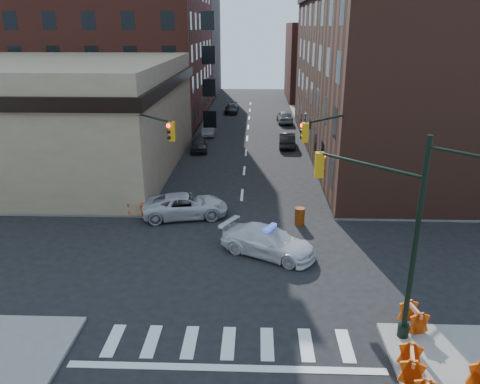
# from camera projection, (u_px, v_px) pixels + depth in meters

# --- Properties ---
(ground) EXTENTS (140.00, 140.00, 0.00)m
(ground) POSITION_uv_depth(u_px,v_px,m) (236.00, 260.00, 24.49)
(ground) COLOR black
(ground) RESTS_ON ground
(sidewalk_nw) EXTENTS (34.00, 54.50, 0.15)m
(sidewalk_nw) POSITION_uv_depth(u_px,v_px,m) (57.00, 127.00, 56.06)
(sidewalk_nw) COLOR gray
(sidewalk_nw) RESTS_ON ground
(sidewalk_ne) EXTENTS (34.00, 54.50, 0.15)m
(sidewalk_ne) POSITION_uv_depth(u_px,v_px,m) (445.00, 130.00, 54.52)
(sidewalk_ne) COLOR gray
(sidewalk_ne) RESTS_ON ground
(bank_building) EXTENTS (22.00, 22.00, 9.00)m
(bank_building) POSITION_uv_depth(u_px,v_px,m) (42.00, 115.00, 39.08)
(bank_building) COLOR tan
(bank_building) RESTS_ON ground
(apartment_block) EXTENTS (25.00, 25.00, 24.00)m
(apartment_block) POSITION_uv_depth(u_px,v_px,m) (103.00, 22.00, 58.72)
(apartment_block) COLOR #58251B
(apartment_block) RESTS_ON ground
(commercial_row_ne) EXTENTS (14.00, 34.00, 14.00)m
(commercial_row_ne) POSITION_uv_depth(u_px,v_px,m) (388.00, 79.00, 42.88)
(commercial_row_ne) COLOR #502B20
(commercial_row_ne) RESTS_ON ground
(filler_nw) EXTENTS (20.00, 18.00, 16.00)m
(filler_nw) POSITION_uv_depth(u_px,v_px,m) (159.00, 47.00, 80.69)
(filler_nw) COLOR brown
(filler_nw) RESTS_ON ground
(filler_ne) EXTENTS (16.00, 16.00, 12.00)m
(filler_ne) POSITION_uv_depth(u_px,v_px,m) (337.00, 62.00, 76.59)
(filler_ne) COLOR #58251B
(filler_ne) RESTS_ON ground
(signal_pole_se) EXTENTS (5.40, 5.27, 8.00)m
(signal_pole_se) POSITION_uv_depth(u_px,v_px,m) (390.00, 223.00, 17.54)
(signal_pole_se) COLOR black
(signal_pole_se) RESTS_ON sidewalk_se
(signal_pole_nw) EXTENTS (3.58, 3.67, 8.00)m
(signal_pole_nw) POSITION_uv_depth(u_px,v_px,m) (143.00, 153.00, 28.25)
(signal_pole_nw) COLOR black
(signal_pole_nw) RESTS_ON sidewalk_nw
(signal_pole_ne) EXTENTS (3.67, 3.58, 8.00)m
(signal_pole_ne) POSITION_uv_depth(u_px,v_px,m) (337.00, 154.00, 27.88)
(signal_pole_ne) COLOR black
(signal_pole_ne) RESTS_ON sidewalk_ne
(tree_ne_near) EXTENTS (3.00, 3.00, 4.85)m
(tree_ne_near) POSITION_uv_depth(u_px,v_px,m) (321.00, 110.00, 47.54)
(tree_ne_near) COLOR black
(tree_ne_near) RESTS_ON sidewalk_ne
(tree_ne_far) EXTENTS (3.00, 3.00, 4.85)m
(tree_ne_far) POSITION_uv_depth(u_px,v_px,m) (312.00, 98.00, 55.07)
(tree_ne_far) COLOR black
(tree_ne_far) RESTS_ON sidewalk_ne
(police_car) EXTENTS (5.59, 4.32, 1.51)m
(police_car) POSITION_uv_depth(u_px,v_px,m) (268.00, 242.00, 24.86)
(police_car) COLOR silver
(police_car) RESTS_ON ground
(pickup) EXTENTS (5.84, 3.56, 1.51)m
(pickup) POSITION_uv_depth(u_px,v_px,m) (185.00, 206.00, 29.81)
(pickup) COLOR #BAB9BE
(pickup) RESTS_ON ground
(parked_car_wnear) EXTENTS (1.93, 4.03, 1.33)m
(parked_car_wnear) POSITION_uv_depth(u_px,v_px,m) (199.00, 144.00, 45.60)
(parked_car_wnear) COLOR black
(parked_car_wnear) RESTS_ON ground
(parked_car_wfar) EXTENTS (1.42, 4.04, 1.33)m
(parked_car_wfar) POSITION_uv_depth(u_px,v_px,m) (209.00, 129.00, 52.28)
(parked_car_wfar) COLOR gray
(parked_car_wfar) RESTS_ON ground
(parked_car_wdeep) EXTENTS (1.86, 4.43, 1.28)m
(parked_car_wdeep) POSITION_uv_depth(u_px,v_px,m) (232.00, 109.00, 65.30)
(parked_car_wdeep) COLOR black
(parked_car_wdeep) RESTS_ON ground
(parked_car_enear) EXTENTS (1.73, 4.50, 1.46)m
(parked_car_enear) POSITION_uv_depth(u_px,v_px,m) (287.00, 140.00, 47.14)
(parked_car_enear) COLOR black
(parked_car_enear) RESTS_ON ground
(parked_car_efar) EXTENTS (2.03, 4.66, 1.56)m
(parked_car_efar) POSITION_uv_depth(u_px,v_px,m) (285.00, 117.00, 58.77)
(parked_car_efar) COLOR #93959B
(parked_car_efar) RESTS_ON ground
(pedestrian_a) EXTENTS (0.58, 0.40, 1.55)m
(pedestrian_a) POSITION_uv_depth(u_px,v_px,m) (143.00, 190.00, 32.22)
(pedestrian_a) COLOR black
(pedestrian_a) RESTS_ON sidewalk_nw
(pedestrian_b) EXTENTS (1.08, 0.89, 2.02)m
(pedestrian_b) POSITION_uv_depth(u_px,v_px,m) (110.00, 198.00, 30.03)
(pedestrian_b) COLOR black
(pedestrian_b) RESTS_ON sidewalk_nw
(pedestrian_c) EXTENTS (1.07, 0.76, 1.68)m
(pedestrian_c) POSITION_uv_depth(u_px,v_px,m) (69.00, 200.00, 30.18)
(pedestrian_c) COLOR #212732
(pedestrian_c) RESTS_ON sidewalk_nw
(barrel_road) EXTENTS (0.72, 0.72, 1.09)m
(barrel_road) POSITION_uv_depth(u_px,v_px,m) (300.00, 216.00, 28.68)
(barrel_road) COLOR red
(barrel_road) RESTS_ON ground
(barrel_bank) EXTENTS (0.64, 0.64, 0.88)m
(barrel_bank) POSITION_uv_depth(u_px,v_px,m) (158.00, 203.00, 31.17)
(barrel_bank) COLOR orange
(barrel_bank) RESTS_ON ground
(barricade_se_a) EXTENTS (0.81, 1.30, 0.91)m
(barricade_se_a) POSITION_uv_depth(u_px,v_px,m) (413.00, 317.00, 18.68)
(barricade_se_a) COLOR #D8600A
(barricade_se_a) RESTS_ON sidewalk_se
(barricade_se_c) EXTENTS (0.92, 1.39, 0.96)m
(barricade_se_c) POSITION_uv_depth(u_px,v_px,m) (411.00, 364.00, 16.07)
(barricade_se_c) COLOR #DA3D0A
(barricade_se_c) RESTS_ON sidewalk_se
(barricade_nw_a) EXTENTS (1.30, 0.87, 0.89)m
(barricade_nw_a) POSITION_uv_depth(u_px,v_px,m) (137.00, 208.00, 29.88)
(barricade_nw_a) COLOR #D8520A
(barricade_nw_a) RESTS_ON sidewalk_nw
(barricade_nw_b) EXTENTS (1.40, 0.75, 1.03)m
(barricade_nw_b) POSITION_uv_depth(u_px,v_px,m) (83.00, 194.00, 32.16)
(barricade_nw_b) COLOR red
(barricade_nw_b) RESTS_ON sidewalk_nw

